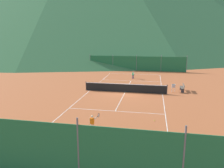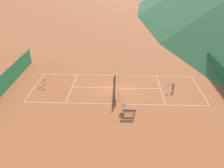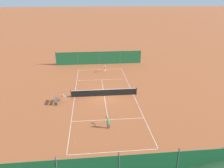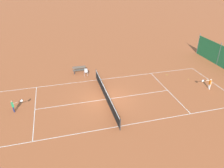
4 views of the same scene
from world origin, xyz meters
name	(u,v)px [view 3 (image 3 of 4)]	position (x,y,z in m)	size (l,w,h in m)	color
ground_plane	(104,96)	(0.00, 0.00, 0.00)	(600.00, 600.00, 0.00)	#A8542D
court_line_markings	(104,96)	(0.00, 0.00, 0.00)	(8.25, 23.85, 0.01)	white
tennis_net	(104,93)	(0.00, 0.00, 0.50)	(9.18, 0.08, 1.06)	#2D2D2D
windscreen_fence_near	(99,58)	(0.00, -15.50, 1.31)	(17.28, 0.08, 2.90)	#1E6038
player_far_service	(105,68)	(-0.78, -10.56, 0.66)	(0.48, 0.94, 1.13)	white
player_near_service	(108,122)	(0.13, 8.04, 0.67)	(0.42, 0.99, 1.13)	#23284C
tennis_ball_alley_left	(82,77)	(3.25, -7.99, 0.03)	(0.07, 0.07, 0.07)	#CCE033
tennis_ball_alley_right	(92,73)	(1.62, -9.79, 0.03)	(0.07, 0.07, 0.07)	#CCE033
tennis_ball_by_net_right	(75,144)	(3.45, 10.39, 0.03)	(0.07, 0.07, 0.07)	#CCE033
ball_hopper	(65,96)	(5.30, 1.02, 0.66)	(0.36, 0.36, 0.89)	#B7B7BC
courtside_bench	(56,100)	(6.34, 1.65, 0.45)	(0.36, 1.50, 0.84)	#51473D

